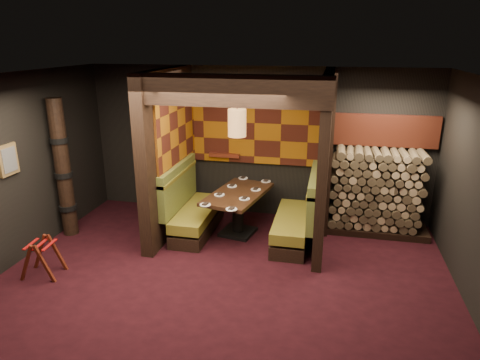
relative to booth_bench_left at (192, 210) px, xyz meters
The scene contains 22 objects.
floor 1.95m from the booth_bench_left, 59.77° to the right, with size 6.50×5.50×0.02m, color black.
ceiling 3.11m from the booth_bench_left, 59.77° to the right, with size 6.50×5.50×0.02m, color black.
wall_back 1.79m from the booth_bench_left, 49.10° to the left, with size 6.50×0.02×2.85m, color black.
wall_front 4.63m from the booth_bench_left, 77.70° to the right, with size 6.50×0.02×2.85m, color black.
wall_left 3.01m from the booth_bench_left, 144.33° to the right, with size 0.02×5.50×2.85m, color black.
partition_left 1.10m from the booth_bench_left, behind, with size 0.20×2.20×2.85m, color black.
partition_right 2.48m from the booth_bench_left, ahead, with size 0.15×2.10×2.85m, color black.
header_beam 2.60m from the booth_bench_left, 45.41° to the right, with size 2.85×0.18×0.44m, color black.
tapa_back_panel 2.00m from the booth_bench_left, 48.54° to the left, with size 2.40×0.06×1.55m, color #97540C.
tapa_side_panel 1.48m from the booth_bench_left, 146.90° to the left, with size 0.04×1.85×1.45m, color #97540C.
lacquer_shelf 1.32m from the booth_bench_left, 70.12° to the left, with size 0.60×0.12×0.07m, color maroon.
booth_bench_left is the anchor object (origin of this frame).
booth_bench_right 1.89m from the booth_bench_left, ahead, with size 0.68×1.60×1.14m.
dining_table 0.85m from the booth_bench_left, ahead, with size 1.08×1.60×0.78m.
place_settings 0.92m from the booth_bench_left, ahead, with size 0.94×1.76×0.03m.
pendant_lamp 1.81m from the booth_bench_left, ahead, with size 0.30×0.30×1.07m.
framed_picture 3.00m from the booth_bench_left, 145.49° to the right, with size 0.05×0.36×0.46m.
luggage_rack 2.52m from the booth_bench_left, 130.79° to the right, with size 0.60×0.45×0.60m.
totem_column 2.30m from the booth_bench_left, 165.25° to the right, with size 0.31×0.31×2.40m.
firewood_stack 3.34m from the booth_bench_left, 12.17° to the left, with size 1.73×0.70×1.50m.
mosaic_header 3.67m from the booth_bench_left, 17.60° to the left, with size 1.83×0.10×0.56m, color maroon.
bay_front_post 2.58m from the booth_bench_left, ahead, with size 0.08×0.08×2.85m, color black.
Camera 1 is at (1.39, -5.07, 3.29)m, focal length 32.00 mm.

